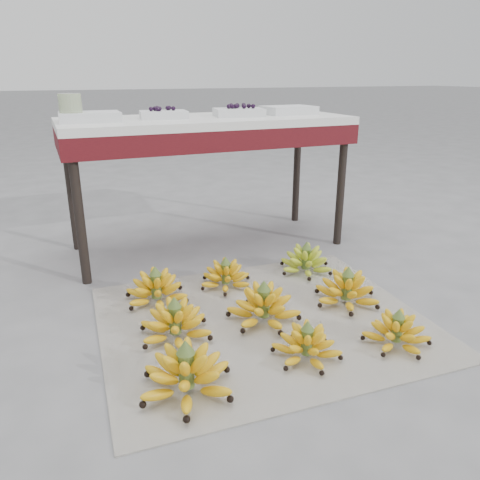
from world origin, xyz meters
name	(u,v)px	position (x,y,z in m)	size (l,w,h in m)	color
ground	(288,316)	(0.00, 0.00, 0.00)	(60.00, 60.00, 0.00)	slate
newspaper_mat	(263,321)	(-0.11, 0.00, 0.00)	(1.25, 1.05, 0.01)	silver
bunch_front_left	(187,375)	(-0.52, -0.31, 0.07)	(0.33, 0.33, 0.18)	yellow
bunch_front_center	(307,345)	(-0.09, -0.29, 0.06)	(0.24, 0.24, 0.14)	yellow
bunch_front_right	(397,332)	(0.25, -0.34, 0.06)	(0.30, 0.30, 0.14)	yellow
bunch_mid_left	(175,324)	(-0.46, 0.01, 0.06)	(0.31, 0.31, 0.17)	yellow
bunch_mid_center	(264,307)	(-0.11, 0.00, 0.07)	(0.37, 0.37, 0.17)	yellow
bunch_mid_right	(347,291)	(0.28, 0.00, 0.06)	(0.30, 0.30, 0.17)	yellow
bunch_back_left	(156,290)	(-0.46, 0.32, 0.06)	(0.29, 0.29, 0.17)	yellow
bunch_back_center	(226,276)	(-0.13, 0.35, 0.06)	(0.24, 0.24, 0.15)	yellow
bunch_back_right	(306,261)	(0.29, 0.36, 0.06)	(0.32, 0.32, 0.16)	#85B221
vendor_table	(207,133)	(-0.02, 0.90, 0.63)	(1.49, 0.60, 0.72)	black
tray_far_left	(90,117)	(-0.61, 0.88, 0.74)	(0.28, 0.21, 0.04)	silver
tray_left	(163,114)	(-0.24, 0.92, 0.74)	(0.25, 0.20, 0.06)	silver
tray_right	(239,112)	(0.15, 0.88, 0.74)	(0.28, 0.22, 0.06)	silver
tray_far_right	(288,110)	(0.46, 0.90, 0.74)	(0.28, 0.21, 0.04)	silver
glass_jar	(71,108)	(-0.69, 0.87, 0.78)	(0.10, 0.10, 0.13)	#E2F4C2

